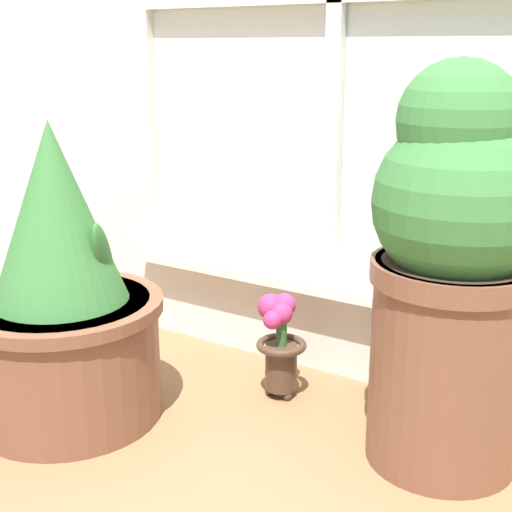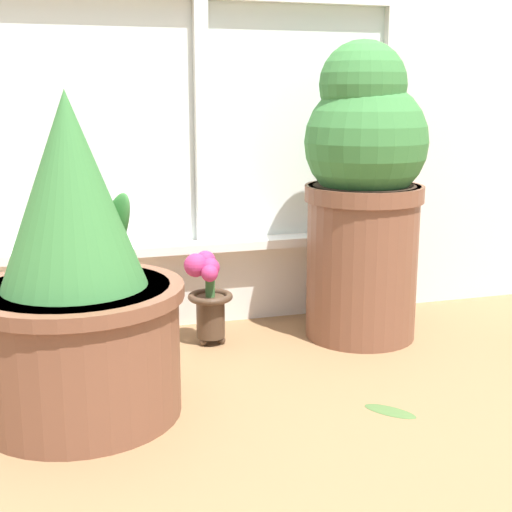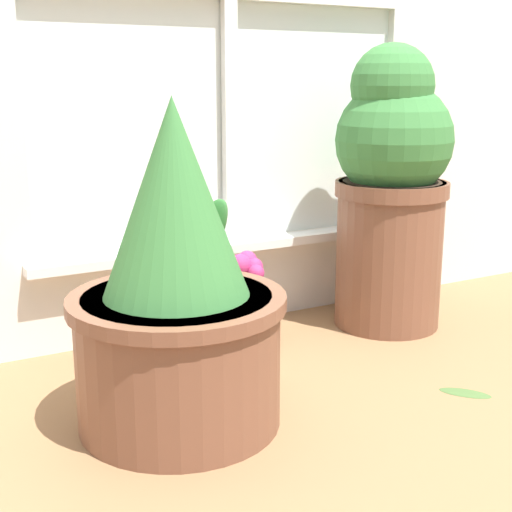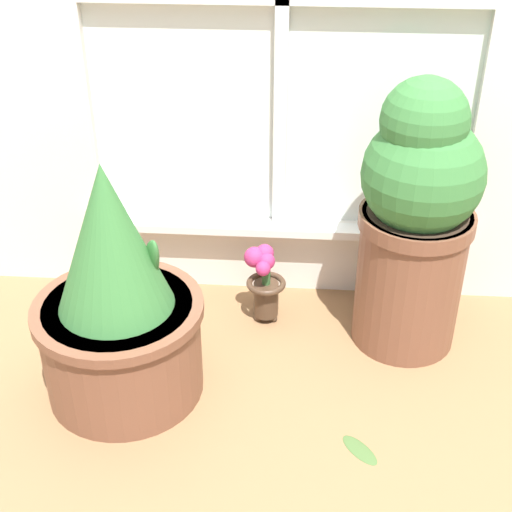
% 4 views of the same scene
% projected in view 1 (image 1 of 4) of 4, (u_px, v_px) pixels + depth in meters
% --- Properties ---
extents(ground_plane, '(10.00, 10.00, 0.00)m').
position_uv_depth(ground_plane, '(156.00, 504.00, 1.24)').
color(ground_plane, olive).
extents(potted_plant_left, '(0.41, 0.41, 0.63)m').
position_uv_depth(potted_plant_left, '(62.00, 301.00, 1.47)').
color(potted_plant_left, brown).
rests_on(potted_plant_left, ground_plane).
extents(potted_plant_right, '(0.31, 0.31, 0.75)m').
position_uv_depth(potted_plant_right, '(453.00, 266.00, 1.27)').
color(potted_plant_right, brown).
rests_on(potted_plant_right, ground_plane).
extents(flower_vase, '(0.12, 0.11, 0.24)m').
position_uv_depth(flower_vase, '(279.00, 340.00, 1.59)').
color(flower_vase, '#473323').
rests_on(flower_vase, ground_plane).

